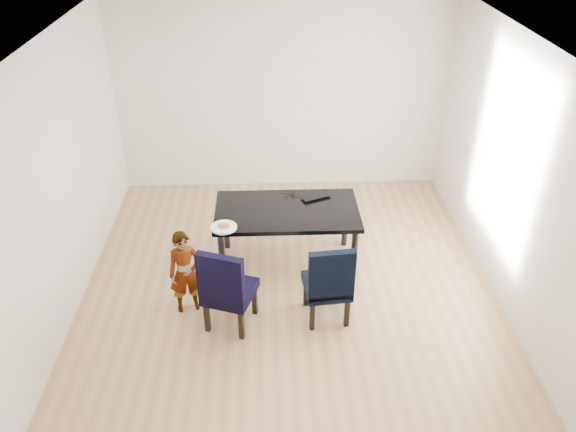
{
  "coord_description": "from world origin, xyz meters",
  "views": [
    {
      "loc": [
        -0.2,
        -4.83,
        3.98
      ],
      "look_at": [
        0.0,
        0.2,
        0.85
      ],
      "focal_mm": 35.0,
      "sensor_mm": 36.0,
      "label": 1
    }
  ],
  "objects_px": {
    "dining_table": "(287,237)",
    "laptop": "(314,195)",
    "chair_right": "(327,280)",
    "child": "(185,272)",
    "chair_left": "(230,285)",
    "plate": "(224,227)"
  },
  "relations": [
    {
      "from": "child",
      "to": "laptop",
      "type": "distance_m",
      "value": 1.75
    },
    {
      "from": "laptop",
      "to": "dining_table",
      "type": "bearing_deg",
      "value": 18.49
    },
    {
      "from": "chair_right",
      "to": "child",
      "type": "xyz_separation_m",
      "value": [
        -1.43,
        0.17,
        0.0
      ]
    },
    {
      "from": "chair_left",
      "to": "chair_right",
      "type": "height_order",
      "value": "chair_left"
    },
    {
      "from": "dining_table",
      "to": "laptop",
      "type": "xyz_separation_m",
      "value": [
        0.32,
        0.29,
        0.39
      ]
    },
    {
      "from": "chair_right",
      "to": "dining_table",
      "type": "bearing_deg",
      "value": 106.17
    },
    {
      "from": "child",
      "to": "laptop",
      "type": "bearing_deg",
      "value": 20.98
    },
    {
      "from": "chair_left",
      "to": "plate",
      "type": "distance_m",
      "value": 0.68
    },
    {
      "from": "chair_left",
      "to": "chair_right",
      "type": "relative_size",
      "value": 1.03
    },
    {
      "from": "child",
      "to": "laptop",
      "type": "xyz_separation_m",
      "value": [
        1.39,
        1.03,
        0.29
      ]
    },
    {
      "from": "dining_table",
      "to": "child",
      "type": "height_order",
      "value": "child"
    },
    {
      "from": "dining_table",
      "to": "laptop",
      "type": "bearing_deg",
      "value": 42.37
    },
    {
      "from": "dining_table",
      "to": "laptop",
      "type": "relative_size",
      "value": 4.68
    },
    {
      "from": "chair_left",
      "to": "plate",
      "type": "xyz_separation_m",
      "value": [
        -0.08,
        0.62,
        0.28
      ]
    },
    {
      "from": "dining_table",
      "to": "child",
      "type": "relative_size",
      "value": 1.7
    },
    {
      "from": "chair_left",
      "to": "chair_right",
      "type": "bearing_deg",
      "value": 22.9
    },
    {
      "from": "chair_right",
      "to": "laptop",
      "type": "xyz_separation_m",
      "value": [
        -0.05,
        1.2,
        0.3
      ]
    },
    {
      "from": "dining_table",
      "to": "chair_right",
      "type": "bearing_deg",
      "value": -67.96
    },
    {
      "from": "chair_left",
      "to": "laptop",
      "type": "height_order",
      "value": "chair_left"
    },
    {
      "from": "chair_right",
      "to": "child",
      "type": "bearing_deg",
      "value": 167.47
    },
    {
      "from": "child",
      "to": "plate",
      "type": "bearing_deg",
      "value": 29.62
    },
    {
      "from": "chair_left",
      "to": "child",
      "type": "bearing_deg",
      "value": 172.67
    }
  ]
}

